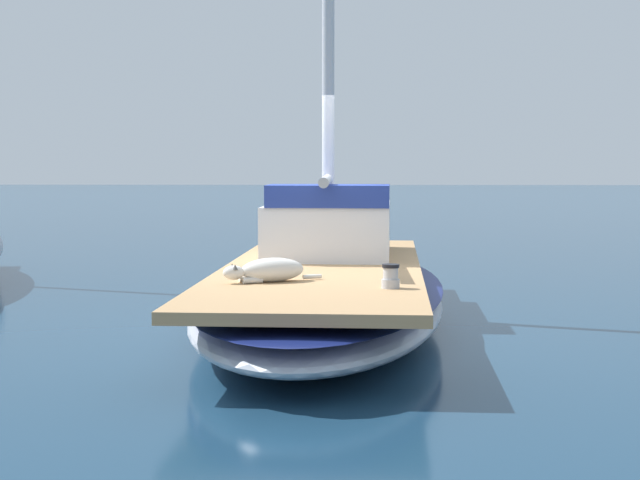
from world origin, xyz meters
The scene contains 6 objects.
ground_plane centered at (0.00, 0.00, 0.00)m, with size 120.00×120.00×0.00m, color navy.
sailboat_main centered at (0.00, 0.00, 0.34)m, with size 2.83×7.34×0.66m.
cabin_house centered at (0.05, 1.12, 1.01)m, with size 1.50×2.28×0.84m.
dog_white centered at (-0.46, -1.43, 0.77)m, with size 0.90×0.49×0.22m.
deck_winch centered at (0.64, -1.85, 0.76)m, with size 0.16×0.16×0.21m.
coiled_rope centered at (-0.61, -0.97, 0.68)m, with size 0.32×0.32×0.04m, color beige.
Camera 1 is at (0.26, -10.40, 1.77)m, focal length 55.69 mm.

